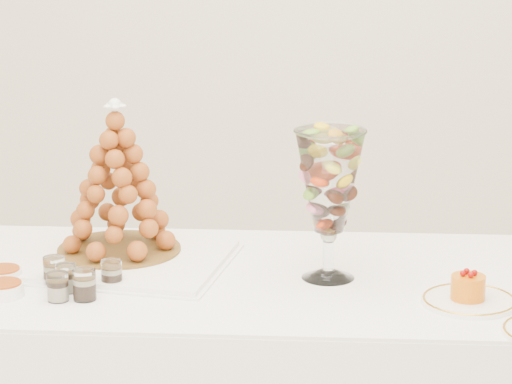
# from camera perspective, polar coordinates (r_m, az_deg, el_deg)

# --- Properties ---
(lace_tray) EXTENTS (0.59, 0.47, 0.02)m
(lace_tray) POSITION_cam_1_polar(r_m,az_deg,el_deg) (3.12, -6.68, -3.20)
(lace_tray) COLOR white
(lace_tray) RESTS_ON buffet_table
(macaron_vase) EXTENTS (0.17, 0.17, 0.37)m
(macaron_vase) POSITION_cam_1_polar(r_m,az_deg,el_deg) (2.93, 3.48, 0.42)
(macaron_vase) COLOR white
(macaron_vase) RESTS_ON buffet_table
(cake_plate) EXTENTS (0.22, 0.22, 0.01)m
(cake_plate) POSITION_cam_1_polar(r_m,az_deg,el_deg) (2.87, 10.00, -5.08)
(cake_plate) COLOR white
(cake_plate) RESTS_ON buffet_table
(verrine_a) EXTENTS (0.06, 0.06, 0.07)m
(verrine_a) POSITION_cam_1_polar(r_m,az_deg,el_deg) (2.97, -9.47, -3.70)
(verrine_a) COLOR white
(verrine_a) RESTS_ON buffet_table
(verrine_b) EXTENTS (0.06, 0.06, 0.07)m
(verrine_b) POSITION_cam_1_polar(r_m,az_deg,el_deg) (2.92, -8.92, -4.03)
(verrine_b) COLOR white
(verrine_b) RESTS_ON buffet_table
(verrine_c) EXTENTS (0.07, 0.07, 0.07)m
(verrine_c) POSITION_cam_1_polar(r_m,az_deg,el_deg) (2.94, -6.81, -3.85)
(verrine_c) COLOR white
(verrine_c) RESTS_ON buffet_table
(verrine_d) EXTENTS (0.06, 0.06, 0.07)m
(verrine_d) POSITION_cam_1_polar(r_m,az_deg,el_deg) (2.87, -9.31, -4.42)
(verrine_d) COLOR white
(verrine_d) RESTS_ON buffet_table
(verrine_e) EXTENTS (0.07, 0.07, 0.07)m
(verrine_e) POSITION_cam_1_polar(r_m,az_deg,el_deg) (2.87, -8.08, -4.35)
(verrine_e) COLOR white
(verrine_e) RESTS_ON buffet_table
(ramekin_back) EXTENTS (0.09, 0.09, 0.03)m
(ramekin_back) POSITION_cam_1_polar(r_m,az_deg,el_deg) (3.03, -11.82, -3.85)
(ramekin_back) COLOR white
(ramekin_back) RESTS_ON buffet_table
(ramekin_front) EXTENTS (0.10, 0.10, 0.03)m
(ramekin_front) POSITION_cam_1_polar(r_m,az_deg,el_deg) (2.93, -11.79, -4.53)
(ramekin_front) COLOR white
(ramekin_front) RESTS_ON buffet_table
(croquembouche) EXTENTS (0.32, 0.32, 0.40)m
(croquembouche) POSITION_cam_1_polar(r_m,az_deg,el_deg) (3.11, -6.56, 0.66)
(croquembouche) COLOR brown
(croquembouche) RESTS_ON lace_tray
(mousse_cake) EXTENTS (0.08, 0.08, 0.07)m
(mousse_cake) POSITION_cam_1_polar(r_m,az_deg,el_deg) (2.86, 9.95, -4.42)
(mousse_cake) COLOR orange
(mousse_cake) RESTS_ON cake_plate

